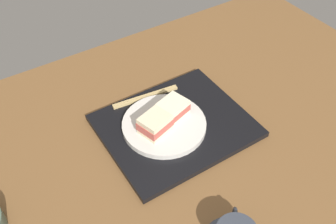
{
  "coord_description": "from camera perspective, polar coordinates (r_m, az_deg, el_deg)",
  "views": [
    {
      "loc": [
        38.76,
        48.26,
        71.66
      ],
      "look_at": [
        2.82,
        -8.04,
        5.0
      ],
      "focal_mm": 40.48,
      "sensor_mm": 36.0,
      "label": 1
    }
  ],
  "objects": [
    {
      "name": "ground_plane",
      "position": [
        0.96,
        4.03,
        -4.98
      ],
      "size": [
        140.0,
        100.0,
        3.0
      ],
      "primitive_type": "cube",
      "color": "brown"
    },
    {
      "name": "serving_tray",
      "position": [
        0.97,
        1.1,
        -2.08
      ],
      "size": [
        36.31,
        30.23,
        1.53
      ],
      "primitive_type": "cube",
      "color": "black",
      "rests_on": "ground_plane"
    },
    {
      "name": "sandwich_plate",
      "position": [
        0.95,
        -0.59,
        -1.92
      ],
      "size": [
        21.17,
        21.17,
        1.47
      ],
      "primitive_type": "cylinder",
      "color": "silver",
      "rests_on": "serving_tray"
    },
    {
      "name": "sandwich_near",
      "position": [
        0.95,
        0.71,
        0.48
      ],
      "size": [
        8.44,
        7.68,
        4.44
      ],
      "color": "#EFE5C1",
      "rests_on": "sandwich_plate"
    },
    {
      "name": "sandwich_far",
      "position": [
        0.91,
        -1.97,
        -1.84
      ],
      "size": [
        8.64,
        7.72,
        4.63
      ],
      "color": "beige",
      "rests_on": "sandwich_plate"
    },
    {
      "name": "chopsticks_pair",
      "position": [
        1.03,
        -3.4,
        2.31
      ],
      "size": [
        18.82,
        3.61,
        0.7
      ],
      "color": "tan",
      "rests_on": "serving_tray"
    }
  ]
}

